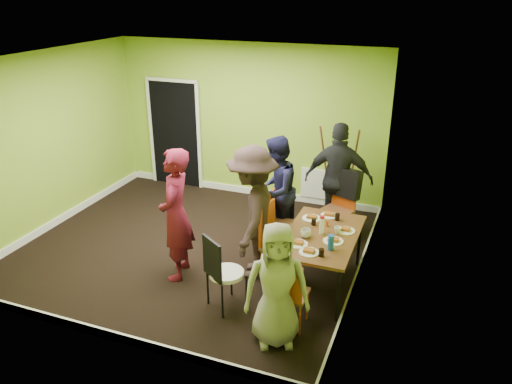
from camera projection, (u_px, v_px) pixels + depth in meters
ground at (194, 247)px, 7.61m from camera, size 5.00×5.00×0.00m
room_walls at (190, 186)px, 7.27m from camera, size 5.04×4.54×2.82m
dining_table at (321, 238)px, 6.41m from camera, size 0.90×1.50×0.75m
chair_left_far at (278, 218)px, 7.35m from camera, size 0.41×0.40×0.92m
chair_left_near at (275, 238)px, 6.63m from camera, size 0.49×0.49×1.06m
chair_back_end at (344, 190)px, 7.60m from camera, size 0.62×0.67×1.13m
chair_front_end at (289, 291)px, 5.64m from camera, size 0.37×0.38×0.90m
chair_bentwood at (221, 270)px, 5.99m from camera, size 0.53×0.53×0.99m
easel at (338, 175)px, 8.18m from camera, size 0.66×0.62×1.64m
plate_near_left at (312, 218)px, 6.80m from camera, size 0.26×0.26×0.01m
plate_near_right at (298, 244)px, 6.14m from camera, size 0.25×0.25×0.01m
plate_far_back at (329, 216)px, 6.88m from camera, size 0.24×0.24×0.01m
plate_far_front at (309, 252)px, 5.95m from camera, size 0.24×0.24×0.01m
plate_wall_back at (345, 231)px, 6.47m from camera, size 0.25×0.25×0.01m
plate_wall_front at (333, 241)px, 6.21m from camera, size 0.26×0.26×0.01m
thermos at (322, 226)px, 6.36m from camera, size 0.06×0.06×0.22m
blue_bottle at (331, 242)px, 5.99m from camera, size 0.07×0.07×0.19m
orange_bottle at (327, 223)px, 6.59m from camera, size 0.03×0.03×0.07m
glass_mid at (314, 222)px, 6.62m from camera, size 0.06×0.06×0.09m
glass_back at (337, 217)px, 6.75m from camera, size 0.07×0.07×0.10m
glass_front at (321, 253)px, 5.86m from camera, size 0.07×0.07×0.09m
cup_a at (306, 233)px, 6.30m from camera, size 0.14×0.14×0.11m
cup_b at (338, 230)px, 6.40m from camera, size 0.09×0.09×0.09m
person_standing at (176, 215)px, 6.55m from camera, size 0.59×0.75×1.82m
person_left_far at (276, 191)px, 7.49m from camera, size 0.65×0.83×1.68m
person_left_near at (253, 213)px, 6.58m from camera, size 0.91×1.30×1.83m
person_back_end at (339, 179)px, 7.75m from camera, size 1.10×0.57×1.80m
person_front_end at (277, 285)px, 5.35m from camera, size 0.84×0.71×1.45m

